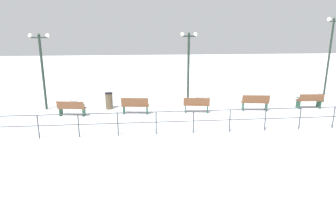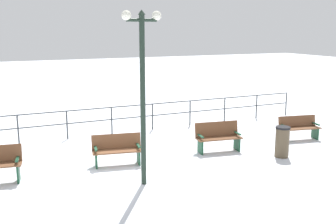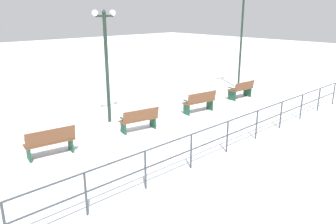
{
  "view_description": "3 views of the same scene",
  "coord_description": "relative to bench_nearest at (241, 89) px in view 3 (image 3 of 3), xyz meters",
  "views": [
    {
      "loc": [
        -15.84,
        3.24,
        4.35
      ],
      "look_at": [
        -2.3,
        1.79,
        0.66
      ],
      "focal_mm": 32.35,
      "sensor_mm": 36.0,
      "label": 1
    },
    {
      "loc": [
        10.25,
        -3.05,
        3.84
      ],
      "look_at": [
        -1.74,
        2.3,
        1.05
      ],
      "focal_mm": 42.17,
      "sensor_mm": 36.0,
      "label": 2
    },
    {
      "loc": [
        -9.18,
        6.98,
        4.22
      ],
      "look_at": [
        -1.92,
        0.21,
        1.16
      ],
      "focal_mm": 35.38,
      "sensor_mm": 36.0,
      "label": 3
    }
  ],
  "objects": [
    {
      "name": "lamppost_middle",
      "position": [
        1.42,
        6.81,
        2.26
      ],
      "size": [
        0.23,
        0.97,
        4.26
      ],
      "color": "#1E2D23",
      "rests_on": "ground"
    },
    {
      "name": "ground_plane",
      "position": [
        -0.04,
        6.6,
        -0.46
      ],
      "size": [
        80.0,
        80.0,
        0.0
      ],
      "primitive_type": "plane",
      "color": "white",
      "rests_on": "ground"
    },
    {
      "name": "bench_fourth",
      "position": [
        -0.15,
        9.91,
        0.01
      ],
      "size": [
        0.71,
        1.51,
        0.92
      ],
      "rotation": [
        0.0,
        0.0,
        -0.15
      ],
      "color": "brown",
      "rests_on": "ground"
    },
    {
      "name": "bench_third",
      "position": [
        -0.24,
        6.61,
        -0.01
      ],
      "size": [
        0.75,
        1.47,
        0.87
      ],
      "rotation": [
        0.0,
        0.0,
        -0.18
      ],
      "color": "brown",
      "rests_on": "ground"
    },
    {
      "name": "lamppost_near",
      "position": [
        1.42,
        -1.77,
        2.97
      ],
      "size": [
        0.25,
        0.88,
        5.09
      ],
      "color": "#1E2D23",
      "rests_on": "ground"
    },
    {
      "name": "bench_nearest",
      "position": [
        0.0,
        0.0,
        0.0
      ],
      "size": [
        0.66,
        1.44,
        0.88
      ],
      "rotation": [
        0.0,
        0.0,
        -0.06
      ],
      "color": "brown",
      "rests_on": "ground"
    },
    {
      "name": "waterfront_railing",
      "position": [
        -3.54,
        6.6,
        0.22
      ],
      "size": [
        0.05,
        17.87,
        1.03
      ],
      "color": "#383D42",
      "rests_on": "ground"
    },
    {
      "name": "bench_second",
      "position": [
        -0.2,
        3.31,
        0.03
      ],
      "size": [
        0.71,
        1.55,
        0.93
      ],
      "rotation": [
        0.0,
        0.0,
        -0.15
      ],
      "color": "brown",
      "rests_on": "ground"
    }
  ]
}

